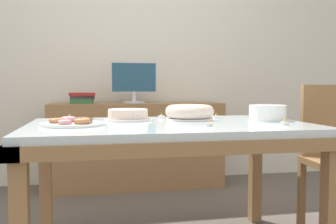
# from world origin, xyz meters

# --- Properties ---
(wall_back) EXTENTS (8.00, 0.10, 2.60)m
(wall_back) POSITION_xyz_m (0.00, 1.79, 1.30)
(wall_back) COLOR silver
(wall_back) RESTS_ON ground
(dining_table) EXTENTS (1.50, 0.95, 0.73)m
(dining_table) POSITION_xyz_m (0.00, 0.00, 0.64)
(dining_table) COLOR silver
(dining_table) RESTS_ON ground
(sideboard) EXTENTS (1.57, 0.44, 0.78)m
(sideboard) POSITION_xyz_m (0.00, 1.49, 0.39)
(sideboard) COLOR olive
(sideboard) RESTS_ON ground
(computer_monitor) EXTENTS (0.42, 0.20, 0.38)m
(computer_monitor) POSITION_xyz_m (-0.02, 1.49, 0.97)
(computer_monitor) COLOR silver
(computer_monitor) RESTS_ON sideboard
(book_stack) EXTENTS (0.23, 0.20, 0.10)m
(book_stack) POSITION_xyz_m (-0.49, 1.49, 0.83)
(book_stack) COLOR #2D6638
(book_stack) RESTS_ON sideboard
(cake_chocolate_round) EXTENTS (0.28, 0.28, 0.07)m
(cake_chocolate_round) POSITION_xyz_m (-0.20, 0.20, 0.76)
(cake_chocolate_round) COLOR white
(cake_chocolate_round) RESTS_ON dining_table
(cake_golden_bundt) EXTENTS (0.29, 0.29, 0.09)m
(cake_golden_bundt) POSITION_xyz_m (0.16, 0.16, 0.78)
(cake_golden_bundt) COLOR white
(cake_golden_bundt) RESTS_ON dining_table
(pastry_platter) EXTENTS (0.32, 0.32, 0.04)m
(pastry_platter) POSITION_xyz_m (-0.50, -0.03, 0.75)
(pastry_platter) COLOR white
(pastry_platter) RESTS_ON dining_table
(plate_stack) EXTENTS (0.21, 0.21, 0.09)m
(plate_stack) POSITION_xyz_m (0.58, 0.03, 0.78)
(plate_stack) COLOR white
(plate_stack) RESTS_ON dining_table
(tealight_near_cakes) EXTENTS (0.04, 0.04, 0.04)m
(tealight_near_cakes) POSITION_xyz_m (0.16, -0.20, 0.74)
(tealight_near_cakes) COLOR silver
(tealight_near_cakes) RESTS_ON dining_table
(tealight_centre) EXTENTS (0.04, 0.04, 0.04)m
(tealight_centre) POSITION_xyz_m (0.35, 0.26, 0.74)
(tealight_centre) COLOR silver
(tealight_centre) RESTS_ON dining_table
(tealight_right_edge) EXTENTS (0.04, 0.04, 0.04)m
(tealight_right_edge) POSITION_xyz_m (0.55, -0.23, 0.74)
(tealight_right_edge) COLOR silver
(tealight_right_edge) RESTS_ON dining_table
(tealight_near_front) EXTENTS (0.04, 0.04, 0.04)m
(tealight_near_front) POSITION_xyz_m (0.02, 0.33, 0.74)
(tealight_near_front) COLOR silver
(tealight_near_front) RESTS_ON dining_table
(tealight_left_edge) EXTENTS (0.04, 0.04, 0.04)m
(tealight_left_edge) POSITION_xyz_m (-0.54, 0.37, 0.74)
(tealight_left_edge) COLOR silver
(tealight_left_edge) RESTS_ON dining_table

